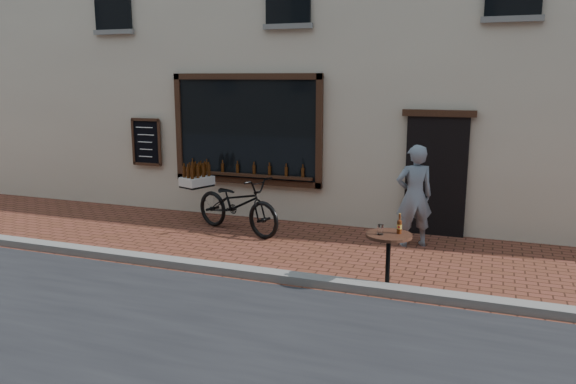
% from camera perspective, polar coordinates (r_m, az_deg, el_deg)
% --- Properties ---
extents(ground, '(90.00, 90.00, 0.00)m').
position_cam_1_polar(ground, '(8.11, -1.85, -9.34)').
color(ground, '#5A2D1D').
rests_on(ground, ground).
extents(kerb, '(90.00, 0.25, 0.12)m').
position_cam_1_polar(kerb, '(8.26, -1.32, -8.49)').
color(kerb, slate).
rests_on(kerb, ground).
extents(cargo_bicycle, '(2.47, 1.45, 1.17)m').
position_cam_1_polar(cargo_bicycle, '(10.65, -5.32, -1.14)').
color(cargo_bicycle, black).
rests_on(cargo_bicycle, ground).
extents(bistro_table, '(0.63, 0.63, 1.08)m').
position_cam_1_polar(bistro_table, '(7.82, 10.18, -5.84)').
color(bistro_table, black).
rests_on(bistro_table, ground).
extents(pedestrian, '(0.77, 0.67, 1.78)m').
position_cam_1_polar(pedestrian, '(9.91, 12.71, -0.38)').
color(pedestrian, slate).
rests_on(pedestrian, ground).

